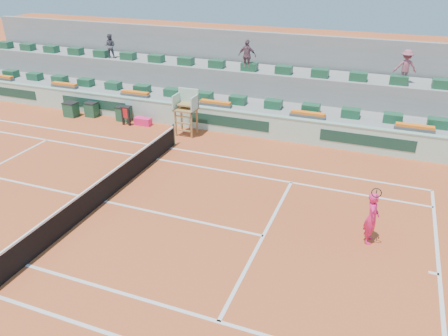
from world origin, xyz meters
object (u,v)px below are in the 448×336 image
Objects in this scene: player_bag at (143,121)px; tennis_player at (372,218)px; umpire_chair at (187,106)px; drink_cooler_a at (124,113)px.

player_bag is 0.42× the size of tennis_player.
umpire_chair reaches higher than tennis_player.
drink_cooler_a is at bearing 153.19° from tennis_player.
tennis_player reaches higher than drink_cooler_a.
player_bag is 1.13× the size of drink_cooler_a.
player_bag is 14.36m from tennis_player.
player_bag is 1.42m from drink_cooler_a.
umpire_chair is 11.72m from tennis_player.
drink_cooler_a is 15.69m from tennis_player.
umpire_chair is (2.89, -0.31, 1.33)m from player_bag.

